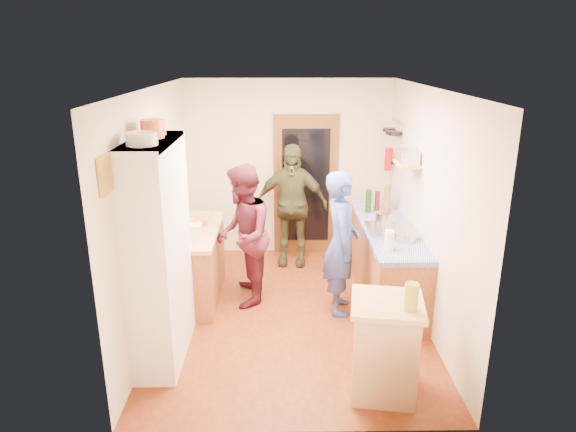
{
  "coord_description": "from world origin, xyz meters",
  "views": [
    {
      "loc": [
        -0.12,
        -5.44,
        2.97
      ],
      "look_at": [
        -0.04,
        0.15,
        1.16
      ],
      "focal_mm": 32.0,
      "sensor_mm": 36.0,
      "label": 1
    }
  ],
  "objects_px": {
    "right_counter_base": "(386,263)",
    "person_hob": "(344,244)",
    "island_base": "(384,350)",
    "person_left": "(246,235)",
    "hutch_body": "(160,253)",
    "person_back": "(292,205)"
  },
  "relations": [
    {
      "from": "hutch_body",
      "to": "island_base",
      "type": "distance_m",
      "value": 2.31
    },
    {
      "from": "person_left",
      "to": "person_back",
      "type": "height_order",
      "value": "person_back"
    },
    {
      "from": "person_left",
      "to": "person_back",
      "type": "xyz_separation_m",
      "value": [
        0.58,
        1.15,
        0.02
      ]
    },
    {
      "from": "island_base",
      "to": "person_left",
      "type": "relative_size",
      "value": 0.5
    },
    {
      "from": "island_base",
      "to": "person_back",
      "type": "height_order",
      "value": "person_back"
    },
    {
      "from": "island_base",
      "to": "person_hob",
      "type": "height_order",
      "value": "person_hob"
    },
    {
      "from": "right_counter_base",
      "to": "person_hob",
      "type": "height_order",
      "value": "person_hob"
    },
    {
      "from": "island_base",
      "to": "person_hob",
      "type": "relative_size",
      "value": 0.51
    },
    {
      "from": "hutch_body",
      "to": "island_base",
      "type": "bearing_deg",
      "value": -17.97
    },
    {
      "from": "person_back",
      "to": "right_counter_base",
      "type": "bearing_deg",
      "value": -34.73
    },
    {
      "from": "person_left",
      "to": "hutch_body",
      "type": "bearing_deg",
      "value": -34.64
    },
    {
      "from": "island_base",
      "to": "person_hob",
      "type": "xyz_separation_m",
      "value": [
        -0.19,
        1.53,
        0.42
      ]
    },
    {
      "from": "person_hob",
      "to": "person_back",
      "type": "bearing_deg",
      "value": 22.94
    },
    {
      "from": "hutch_body",
      "to": "island_base",
      "type": "height_order",
      "value": "hutch_body"
    },
    {
      "from": "island_base",
      "to": "person_left",
      "type": "distance_m",
      "value": 2.32
    },
    {
      "from": "right_counter_base",
      "to": "person_hob",
      "type": "bearing_deg",
      "value": -143.05
    },
    {
      "from": "hutch_body",
      "to": "person_back",
      "type": "bearing_deg",
      "value": 59.89
    },
    {
      "from": "right_counter_base",
      "to": "person_left",
      "type": "distance_m",
      "value": 1.8
    },
    {
      "from": "hutch_body",
      "to": "person_left",
      "type": "bearing_deg",
      "value": 56.97
    },
    {
      "from": "person_hob",
      "to": "island_base",
      "type": "bearing_deg",
      "value": -171.02
    },
    {
      "from": "right_counter_base",
      "to": "person_back",
      "type": "relative_size",
      "value": 1.25
    },
    {
      "from": "person_hob",
      "to": "person_back",
      "type": "xyz_separation_m",
      "value": [
        -0.57,
        1.46,
        0.03
      ]
    }
  ]
}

